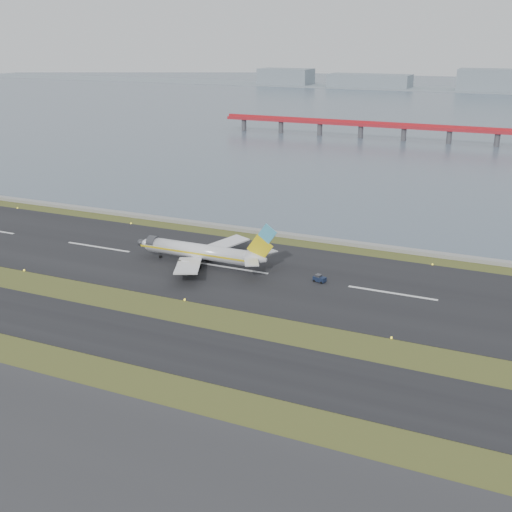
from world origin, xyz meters
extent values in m
plane|color=#344819|center=(0.00, 0.00, 0.00)|extent=(1000.00, 1000.00, 0.00)
cube|color=black|center=(0.00, -12.00, 0.05)|extent=(1000.00, 18.00, 0.10)
cube|color=black|center=(0.00, 30.00, 0.05)|extent=(1000.00, 45.00, 0.10)
cube|color=gray|center=(0.00, 60.00, 0.50)|extent=(1000.00, 2.50, 1.00)
cube|color=#4B5C6C|center=(0.00, 460.00, 0.00)|extent=(1400.00, 800.00, 1.30)
cube|color=red|center=(20.00, 250.00, 7.50)|extent=(260.00, 5.00, 1.60)
cube|color=red|center=(20.00, 250.00, 9.00)|extent=(260.00, 0.40, 1.40)
cylinder|color=#4C4C51|center=(-76.00, 250.00, 3.00)|extent=(2.80, 2.80, 7.00)
cylinder|color=#4C4C51|center=(20.00, 250.00, 3.00)|extent=(2.80, 2.80, 7.00)
cube|color=gray|center=(0.00, 620.00, 0.00)|extent=(1400.00, 80.00, 1.00)
cube|color=gray|center=(-220.00, 620.00, 9.00)|extent=(60.00, 35.00, 18.00)
cube|color=gray|center=(-120.00, 620.00, 7.00)|extent=(90.00, 35.00, 14.00)
cube|color=gray|center=(10.00, 620.00, 11.00)|extent=(70.00, 35.00, 22.00)
cylinder|color=white|center=(-8.79, 29.16, 3.50)|extent=(28.00, 3.80, 3.80)
cone|color=white|center=(-24.39, 29.16, 3.50)|extent=(3.20, 3.80, 3.80)
cone|color=white|center=(7.41, 29.16, 3.80)|extent=(5.00, 3.80, 3.80)
cube|color=yellow|center=(-8.79, 27.24, 3.50)|extent=(31.00, 0.06, 0.45)
cube|color=yellow|center=(-8.79, 31.08, 3.50)|extent=(31.00, 0.06, 0.45)
cube|color=white|center=(-6.59, 20.66, 2.80)|extent=(11.31, 15.89, 1.66)
cube|color=white|center=(-6.59, 37.66, 2.80)|extent=(11.31, 15.89, 1.66)
cylinder|color=#3B3B40|center=(-8.29, 23.16, 1.60)|extent=(4.20, 2.10, 2.10)
cylinder|color=#3B3B40|center=(-8.29, 35.16, 1.60)|extent=(4.20, 2.10, 2.10)
cube|color=yellow|center=(8.21, 29.16, 6.70)|extent=(6.80, 0.35, 6.85)
cube|color=#4BB0D6|center=(10.11, 29.16, 10.40)|extent=(4.85, 0.37, 4.90)
cube|color=white|center=(7.71, 25.36, 4.30)|extent=(5.64, 6.80, 0.22)
cube|color=white|center=(7.71, 32.96, 4.30)|extent=(5.64, 6.80, 0.22)
cylinder|color=black|center=(-19.79, 29.16, 0.45)|extent=(0.80, 0.28, 0.80)
cylinder|color=black|center=(-7.29, 26.36, 0.55)|extent=(1.00, 0.38, 1.00)
cylinder|color=black|center=(-7.29, 31.96, 0.55)|extent=(1.00, 0.38, 1.00)
cube|color=#131D36|center=(23.02, 29.94, 0.80)|extent=(3.13, 2.20, 1.07)
cube|color=#3B3B40|center=(22.68, 30.02, 1.51)|extent=(1.51, 1.58, 0.62)
cylinder|color=black|center=(21.91, 29.46, 0.31)|extent=(0.67, 0.40, 0.62)
cylinder|color=black|center=(22.23, 30.85, 0.31)|extent=(0.67, 0.40, 0.62)
cylinder|color=black|center=(23.82, 29.02, 0.31)|extent=(0.67, 0.40, 0.62)
cylinder|color=black|center=(24.14, 30.41, 0.31)|extent=(0.67, 0.40, 0.62)
camera|label=1|loc=(66.48, -102.76, 54.24)|focal=45.00mm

